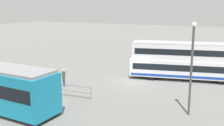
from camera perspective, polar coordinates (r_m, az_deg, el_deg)
ground_plane at (r=27.54m, az=4.39°, el=-3.90°), size 160.00×160.00×0.00m
double_decker_bus at (r=28.80m, az=15.80°, el=0.42°), size 12.00×4.92×3.86m
pedestrian_near_railing at (r=26.08m, az=-10.18°, el=-2.85°), size 0.45×0.45×1.63m
pedestrian_railing at (r=23.90m, az=-12.58°, el=-4.81°), size 7.62×0.43×1.08m
info_sign at (r=27.03m, az=-22.15°, el=-1.74°), size 1.08×0.26×2.22m
street_lamp at (r=19.04m, az=16.54°, el=0.25°), size 0.36×0.36×6.50m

